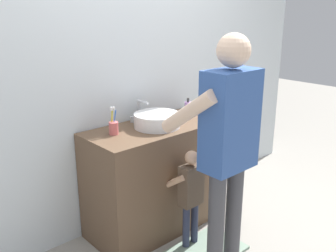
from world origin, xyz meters
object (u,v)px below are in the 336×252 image
(child_toddler, at_px, (190,191))
(toothbrush_cup, at_px, (114,127))
(adult_parent, at_px, (227,135))
(soap_bottle, at_px, (188,109))

(child_toddler, bearing_deg, toothbrush_cup, 127.99)
(adult_parent, bearing_deg, toothbrush_cup, 116.68)
(child_toddler, relative_size, adult_parent, 0.48)
(toothbrush_cup, relative_size, child_toddler, 0.26)
(toothbrush_cup, xyz_separation_m, soap_bottle, (0.75, -0.03, 0.01))
(toothbrush_cup, bearing_deg, soap_bottle, -2.37)
(soap_bottle, height_order, adult_parent, adult_parent)
(toothbrush_cup, distance_m, soap_bottle, 0.75)
(toothbrush_cup, relative_size, soap_bottle, 1.25)
(toothbrush_cup, distance_m, child_toddler, 0.75)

